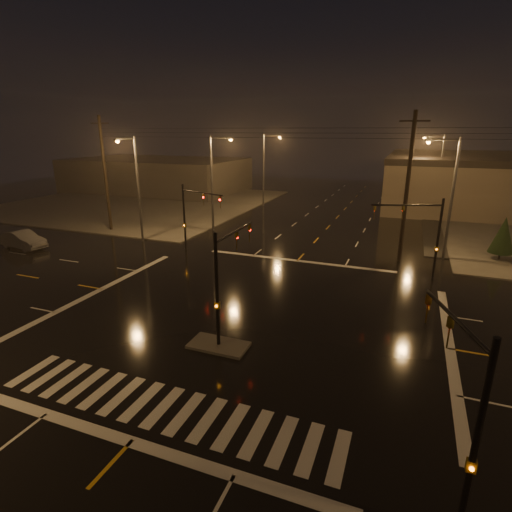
# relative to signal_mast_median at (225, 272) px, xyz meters

# --- Properties ---
(ground) EXTENTS (140.00, 140.00, 0.00)m
(ground) POSITION_rel_signal_mast_median_xyz_m (-0.00, 3.07, -3.75)
(ground) COLOR black
(ground) RESTS_ON ground
(sidewalk_nw) EXTENTS (36.00, 36.00, 0.12)m
(sidewalk_nw) POSITION_rel_signal_mast_median_xyz_m (-30.00, 33.07, -3.69)
(sidewalk_nw) COLOR #43413C
(sidewalk_nw) RESTS_ON ground
(median_island) EXTENTS (3.00, 1.60, 0.15)m
(median_island) POSITION_rel_signal_mast_median_xyz_m (-0.00, -0.93, -3.68)
(median_island) COLOR #43413C
(median_island) RESTS_ON ground
(crosswalk) EXTENTS (15.00, 2.60, 0.01)m
(crosswalk) POSITION_rel_signal_mast_median_xyz_m (-0.00, -5.93, -3.75)
(crosswalk) COLOR beige
(crosswalk) RESTS_ON ground
(stop_bar_near) EXTENTS (16.00, 0.50, 0.01)m
(stop_bar_near) POSITION_rel_signal_mast_median_xyz_m (-0.00, -7.93, -3.75)
(stop_bar_near) COLOR beige
(stop_bar_near) RESTS_ON ground
(stop_bar_far) EXTENTS (16.00, 0.50, 0.01)m
(stop_bar_far) POSITION_rel_signal_mast_median_xyz_m (-0.00, 14.07, -3.75)
(stop_bar_far) COLOR beige
(stop_bar_far) RESTS_ON ground
(commercial_block) EXTENTS (30.00, 18.00, 5.60)m
(commercial_block) POSITION_rel_signal_mast_median_xyz_m (-35.00, 45.07, -0.95)
(commercial_block) COLOR #3E3A37
(commercial_block) RESTS_ON ground
(signal_mast_median) EXTENTS (0.25, 4.59, 6.00)m
(signal_mast_median) POSITION_rel_signal_mast_median_xyz_m (0.00, 0.00, 0.00)
(signal_mast_median) COLOR black
(signal_mast_median) RESTS_ON ground
(signal_mast_ne) EXTENTS (4.84, 1.86, 6.00)m
(signal_mast_ne) POSITION_rel_signal_mast_median_xyz_m (9.50, 13.21, 0.04)
(signal_mast_ne) COLOR black
(signal_mast_ne) RESTS_ON ground
(signal_mast_nw) EXTENTS (4.84, 1.86, 6.00)m
(signal_mast_nw) POSITION_rel_signal_mast_median_xyz_m (-9.50, 13.21, 0.04)
(signal_mast_nw) COLOR black
(signal_mast_nw) RESTS_ON ground
(signal_mast_se) EXTENTS (1.55, 3.87, 6.00)m
(signal_mast_se) POSITION_rel_signal_mast_median_xyz_m (10.23, -6.68, -0.04)
(signal_mast_se) COLOR black
(signal_mast_se) RESTS_ON ground
(streetlight_1) EXTENTS (2.77, 0.32, 10.00)m
(streetlight_1) POSITION_rel_signal_mast_median_xyz_m (-11.18, 21.07, 2.05)
(streetlight_1) COLOR #38383A
(streetlight_1) RESTS_ON ground
(streetlight_2) EXTENTS (2.77, 0.32, 10.00)m
(streetlight_2) POSITION_rel_signal_mast_median_xyz_m (-11.18, 37.07, 2.05)
(streetlight_2) COLOR #38383A
(streetlight_2) RESTS_ON ground
(streetlight_3) EXTENTS (2.77, 0.32, 10.00)m
(streetlight_3) POSITION_rel_signal_mast_median_xyz_m (11.18, 19.07, 2.05)
(streetlight_3) COLOR #38383A
(streetlight_3) RESTS_ON ground
(streetlight_4) EXTENTS (2.77, 0.32, 10.00)m
(streetlight_4) POSITION_rel_signal_mast_median_xyz_m (11.18, 39.07, 2.05)
(streetlight_4) COLOR #38383A
(streetlight_4) RESTS_ON ground
(streetlight_5) EXTENTS (0.32, 2.77, 10.00)m
(streetlight_5) POSITION_rel_signal_mast_median_xyz_m (-16.00, 14.26, 2.05)
(streetlight_5) COLOR #38383A
(streetlight_5) RESTS_ON ground
(utility_pole_0) EXTENTS (2.20, 0.32, 12.00)m
(utility_pole_0) POSITION_rel_signal_mast_median_xyz_m (-22.00, 17.07, 2.38)
(utility_pole_0) COLOR black
(utility_pole_0) RESTS_ON ground
(utility_pole_1) EXTENTS (2.20, 0.32, 12.00)m
(utility_pole_1) POSITION_rel_signal_mast_median_xyz_m (8.00, 17.07, 2.38)
(utility_pole_1) COLOR black
(utility_pole_1) RESTS_ON ground
(conifer_0) EXTENTS (1.95, 1.95, 3.75)m
(conifer_0) POSITION_rel_signal_mast_median_xyz_m (15.87, 20.28, -1.53)
(conifer_0) COLOR black
(conifer_0) RESTS_ON ground
(car_crossing) EXTENTS (5.15, 2.36, 1.64)m
(car_crossing) POSITION_rel_signal_mast_median_xyz_m (-24.89, 8.53, -2.93)
(car_crossing) COLOR #53555A
(car_crossing) RESTS_ON ground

